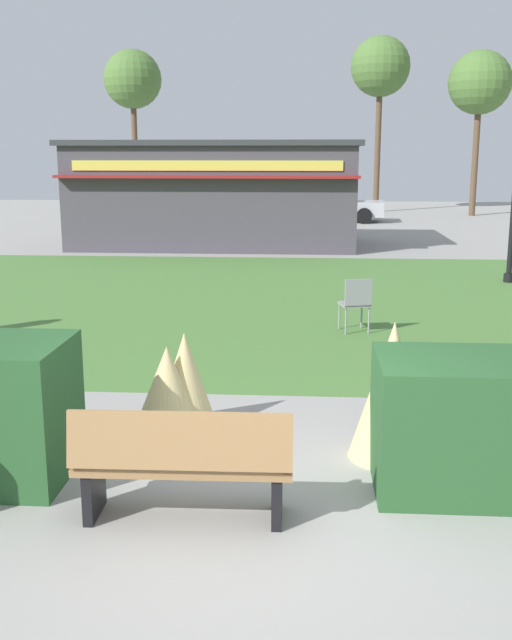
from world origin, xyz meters
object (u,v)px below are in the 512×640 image
Objects in this scene: tree_left_bg at (133,81)px; tree_center_bg at (380,68)px; parked_car_west_slot at (203,205)px; tree_right_bg at (480,84)px; food_kiosk at (216,193)px; cafe_chair_north at (356,300)px; park_bench at (183,464)px; parked_car_center_slot at (332,206)px.

tree_left_bg is 0.94× the size of tree_center_bg.
tree_right_bg is (12.02, 3.44, 5.19)m from parked_car_west_slot.
parked_car_west_slot is 11.26m from tree_center_bg.
food_kiosk is 1.14× the size of tree_left_bg.
cafe_chair_north is at bearing -69.94° from tree_left_bg.
tree_center_bg reaches higher than tree_right_bg.
food_kiosk is 8.70m from parked_car_west_slot.
tree_right_bg is (8.53, 29.93, 5.35)m from park_bench.
tree_right_bg is (6.56, 3.44, 5.19)m from parked_car_center_slot.
parked_car_west_slot is at bearing -164.01° from tree_right_bg.
tree_right_bg is at bearing 48.87° from food_kiosk.
parked_car_west_slot is at bearing -145.23° from tree_center_bg.
food_kiosk reaches higher than parked_car_west_slot.
tree_right_bg is at bearing -7.21° from tree_left_bg.
tree_center_bg is (2.56, 25.45, 6.20)m from cafe_chair_north.
parked_car_west_slot is at bearing 100.56° from food_kiosk.
food_kiosk reaches higher than park_bench.
park_bench is at bearing -105.10° from cafe_chair_north.
cafe_chair_north is 0.21× the size of parked_car_center_slot.
park_bench is at bearing -94.26° from parked_car_center_slot.
parked_car_west_slot is 0.56× the size of tree_left_bg.
tree_center_bg is at bearing 155.17° from tree_right_bg.
parked_car_center_slot is at bearing 89.33° from cafe_chair_north.
parked_car_west_slot is at bearing 104.61° from cafe_chair_north.
tree_center_bg reaches higher than park_bench.
cafe_chair_north is at bearing -90.67° from parked_car_center_slot.
park_bench is at bearing -83.96° from food_kiosk.
tree_left_bg is (-4.10, 5.48, 5.60)m from parked_car_west_slot.
parked_car_center_slot is (5.46, -0.00, 0.00)m from parked_car_west_slot.
tree_center_bg is at bearing 65.99° from food_kiosk.
cafe_chair_north is at bearing -95.74° from tree_center_bg.
parked_car_west_slot is 1.02× the size of parked_car_center_slot.
tree_right_bg reaches higher than cafe_chair_north.
food_kiosk is 15.79m from tree_left_bg.
park_bench is 32.78m from tree_center_bg.
tree_left_bg is at bearing 179.61° from tree_center_bg.
parked_car_west_slot reaches higher than park_bench.
cafe_chair_north is at bearing 74.90° from park_bench.
parked_car_west_slot is (-1.59, 8.50, -0.96)m from food_kiosk.
cafe_chair_north is at bearing -106.12° from tree_right_bg.
parked_car_center_slot is 12.36m from tree_left_bg.
tree_right_bg is at bearing 73.88° from cafe_chair_north.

